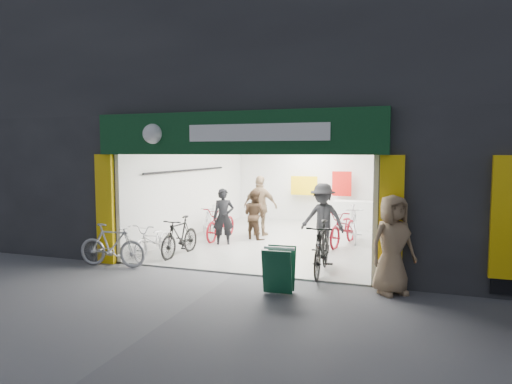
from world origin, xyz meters
The scene contains 16 objects.
ground centered at (0.00, 0.00, 0.00)m, with size 60.00×60.00×0.00m, color #56565B.
building centered at (0.91, 4.99, 4.31)m, with size 17.00×10.27×8.00m.
bike_left_front centered at (-2.50, 0.82, 0.44)m, with size 0.59×1.68×0.88m, color silver.
bike_left_midfront centered at (-1.92, 1.11, 0.51)m, with size 0.48×1.70×1.02m, color black.
bike_left_midback centered at (-1.80, 3.49, 0.50)m, with size 0.66×1.90×1.00m, color maroon.
bike_left_back centered at (-2.50, 4.28, 0.47)m, with size 0.44×1.56×0.93m, color #ADADB2.
bike_right_front centered at (1.80, 0.60, 0.58)m, with size 0.54×1.92×1.16m, color black.
bike_right_mid centered at (1.83, 3.80, 0.52)m, with size 0.68×1.96×1.03m, color maroon.
bike_right_back centered at (2.03, 4.38, 0.55)m, with size 0.52×1.82×1.10m, color #AFAFB4.
parked_bike centered at (-2.91, -0.30, 0.50)m, with size 0.47×1.67×1.01m, color #A1A2A6.
customer_a centered at (-1.41, 2.74, 0.81)m, with size 0.59×0.39×1.63m, color black.
customer_b centered at (-0.85, 3.81, 0.76)m, with size 0.74×0.57×1.52m, color #362518.
customer_c centered at (1.42, 2.74, 0.92)m, with size 1.19×0.68×1.84m, color black.
customer_d centered at (-0.85, 4.38, 0.96)m, with size 1.13×0.47×1.92m, color #876C4E.
pedestrian_near centered at (3.30, -0.30, 0.93)m, with size 0.91×0.59×1.87m, color #907354.
sandwich_board centered at (1.29, -0.96, 0.47)m, with size 0.58×0.59×0.85m.
Camera 1 is at (3.60, -9.04, 2.66)m, focal length 32.00 mm.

